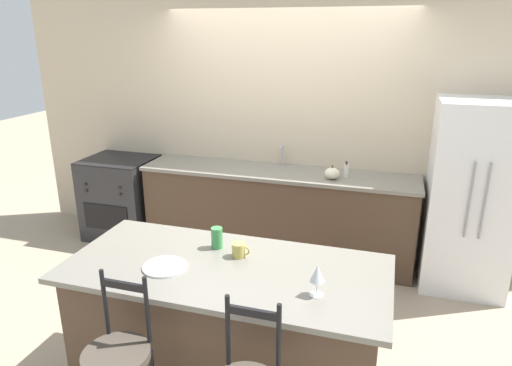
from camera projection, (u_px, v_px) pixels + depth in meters
The scene contains 13 objects.
ground_plane at pixel (268, 269), 4.61m from camera, with size 18.00×18.00×0.00m, color tan.
wall_back at pixel (285, 125), 4.78m from camera, with size 6.00×0.07×2.70m.
back_counter at pixel (277, 213), 4.78m from camera, with size 2.81×0.64×0.94m.
sink_faucet at pixel (282, 153), 4.76m from camera, with size 0.02×0.13×0.22m.
kitchen_island at pixel (227, 330), 2.91m from camera, with size 1.97×0.90×0.93m.
refrigerator at pixel (470, 197), 4.10m from camera, with size 0.72×0.72×1.74m.
oven_range at pixel (122, 197), 5.25m from camera, with size 0.75×0.67×0.93m.
dinner_plate at pixel (165, 266), 2.74m from camera, with size 0.27×0.27×0.02m.
wine_glass at pixel (317, 274), 2.42m from camera, with size 0.08×0.08×0.18m.
coffee_mug at pixel (239, 250), 2.87m from camera, with size 0.12×0.09×0.09m.
tumbler_cup at pixel (217, 238), 2.98m from camera, with size 0.07×0.07×0.14m.
pumpkin_decoration at pixel (332, 173), 4.35m from camera, with size 0.14×0.14×0.13m.
soap_bottle at pixel (346, 171), 4.38m from camera, with size 0.05×0.05×0.16m.
Camera 1 is at (1.08, -3.95, 2.28)m, focal length 32.00 mm.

